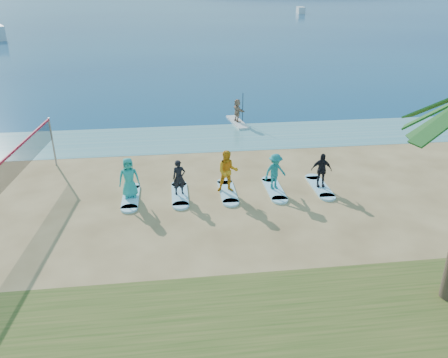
{
  "coord_description": "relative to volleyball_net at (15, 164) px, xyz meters",
  "views": [
    {
      "loc": [
        -1.34,
        -14.35,
        8.58
      ],
      "look_at": [
        0.72,
        2.0,
        1.1
      ],
      "focal_mm": 35.0,
      "sensor_mm": 36.0,
      "label": 1
    }
  ],
  "objects": [
    {
      "name": "student_3",
      "position": [
        10.74,
        0.17,
        -0.99
      ],
      "size": [
        1.21,
        0.95,
        1.65
      ],
      "primitive_type": "imported",
      "rotation": [
        0.0,
        0.0,
        0.36
      ],
      "color": "teal",
      "rests_on": "surfboard_3"
    },
    {
      "name": "surfboard_3",
      "position": [
        10.74,
        0.17,
        -1.86
      ],
      "size": [
        0.7,
        2.2,
        0.09
      ],
      "primitive_type": "cube",
      "color": "#A4E4FF",
      "rests_on": "ground"
    },
    {
      "name": "student_1",
      "position": [
        6.51,
        0.17,
        -1.04
      ],
      "size": [
        0.62,
        0.47,
        1.56
      ],
      "primitive_type": "imported",
      "rotation": [
        0.0,
        0.0,
        0.18
      ],
      "color": "black",
      "rests_on": "surfboard_1"
    },
    {
      "name": "ground",
      "position": [
        7.63,
        -2.74,
        -1.9
      ],
      "size": [
        600.0,
        600.0,
        0.0
      ],
      "primitive_type": "plane",
      "color": "tan",
      "rests_on": "ground"
    },
    {
      "name": "boat_offshore_b",
      "position": [
        45.57,
        115.49,
        -1.9
      ],
      "size": [
        2.92,
        7.08,
        1.8
      ],
      "primitive_type": "cube",
      "rotation": [
        0.0,
        0.0,
        -0.16
      ],
      "color": "silver",
      "rests_on": "ground"
    },
    {
      "name": "student_2",
      "position": [
        8.63,
        0.17,
        -0.87
      ],
      "size": [
        0.96,
        0.76,
        1.89
      ],
      "primitive_type": "imported",
      "rotation": [
        0.0,
        0.0,
        -0.05
      ],
      "color": "orange",
      "rests_on": "surfboard_2"
    },
    {
      "name": "paddleboard",
      "position": [
        10.65,
        10.48,
        -1.84
      ],
      "size": [
        1.14,
        3.07,
        0.12
      ],
      "primitive_type": "cube",
      "rotation": [
        0.0,
        0.0,
        0.15
      ],
      "color": "silver",
      "rests_on": "ground"
    },
    {
      "name": "ocean",
      "position": [
        7.63,
        157.26,
        -1.9
      ],
      "size": [
        600.0,
        600.0,
        0.0
      ],
      "primitive_type": "plane",
      "color": "navy",
      "rests_on": "ground"
    },
    {
      "name": "surfboard_1",
      "position": [
        6.51,
        0.17,
        -1.86
      ],
      "size": [
        0.7,
        2.2,
        0.09
      ],
      "primitive_type": "cube",
      "color": "#A4E4FF",
      "rests_on": "ground"
    },
    {
      "name": "surfboard_0",
      "position": [
        4.39,
        0.17,
        -1.86
      ],
      "size": [
        0.7,
        2.2,
        0.09
      ],
      "primitive_type": "cube",
      "color": "#A4E4FF",
      "rests_on": "ground"
    },
    {
      "name": "volleyball_net",
      "position": [
        0.0,
        0.0,
        0.0
      ],
      "size": [
        0.78,
        9.06,
        2.5
      ],
      "rotation": [
        0.0,
        0.0,
        -0.08
      ],
      "color": "gray",
      "rests_on": "ground"
    },
    {
      "name": "surfboard_4",
      "position": [
        12.86,
        0.17,
        -1.86
      ],
      "size": [
        0.7,
        2.2,
        0.09
      ],
      "primitive_type": "cube",
      "color": "#A4E4FF",
      "rests_on": "ground"
    },
    {
      "name": "paddleboarder",
      "position": [
        10.65,
        10.48,
        -1.04
      ],
      "size": [
        0.82,
        1.45,
        1.49
      ],
      "primitive_type": "imported",
      "rotation": [
        0.0,
        0.0,
        1.87
      ],
      "color": "tan",
      "rests_on": "paddleboard"
    },
    {
      "name": "surfboard_2",
      "position": [
        8.63,
        0.17,
        -1.86
      ],
      "size": [
        0.7,
        2.2,
        0.09
      ],
      "primitive_type": "cube",
      "color": "#A4E4FF",
      "rests_on": "ground"
    },
    {
      "name": "shallow_water",
      "position": [
        7.63,
        7.76,
        -1.9
      ],
      "size": [
        600.0,
        600.0,
        0.0
      ],
      "primitive_type": "plane",
      "color": "teal",
      "rests_on": "ground"
    },
    {
      "name": "student_4",
      "position": [
        12.86,
        0.17,
        -1.03
      ],
      "size": [
        0.97,
        0.52,
        1.57
      ],
      "primitive_type": "imported",
      "rotation": [
        0.0,
        0.0,
        -0.15
      ],
      "color": "black",
      "rests_on": "surfboard_4"
    },
    {
      "name": "student_0",
      "position": [
        4.39,
        0.17,
        -0.93
      ],
      "size": [
        0.93,
        0.66,
        1.77
      ],
      "primitive_type": "imported",
      "rotation": [
        0.0,
        0.0,
        0.12
      ],
      "color": "teal",
      "rests_on": "surfboard_0"
    }
  ]
}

